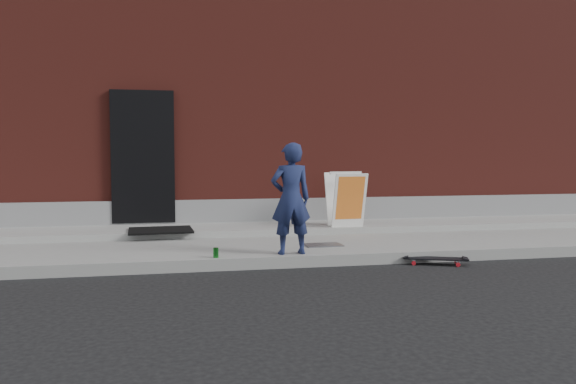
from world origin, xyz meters
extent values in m
plane|color=black|center=(0.00, 0.00, 0.00)|extent=(80.00, 80.00, 0.00)
cube|color=gray|center=(0.00, 1.50, 0.07)|extent=(20.00, 3.00, 0.15)
cube|color=gray|center=(0.00, 2.40, 0.20)|extent=(20.00, 1.20, 0.10)
cube|color=maroon|center=(0.00, 7.00, 2.50)|extent=(20.00, 8.00, 5.00)
cube|color=gray|center=(0.00, 2.97, 0.45)|extent=(20.00, 0.10, 0.40)
cube|color=black|center=(-2.60, 2.96, 1.40)|extent=(1.05, 0.12, 2.25)
imported|color=#192248|center=(-0.60, 0.20, 0.87)|extent=(0.55, 0.38, 1.45)
cylinder|color=red|center=(1.56, -0.16, 0.03)|extent=(0.06, 0.05, 0.06)
cylinder|color=red|center=(1.50, -0.32, 0.03)|extent=(0.06, 0.05, 0.06)
cylinder|color=red|center=(1.05, 0.05, 0.03)|extent=(0.06, 0.05, 0.06)
cylinder|color=red|center=(0.98, -0.11, 0.03)|extent=(0.06, 0.05, 0.06)
cube|color=silver|center=(1.53, -0.24, 0.07)|extent=(0.11, 0.18, 0.02)
cube|color=silver|center=(1.01, -0.03, 0.07)|extent=(0.11, 0.18, 0.02)
cube|color=black|center=(1.27, -0.14, 0.08)|extent=(0.83, 0.49, 0.02)
cube|color=white|center=(0.71, 1.80, 0.69)|extent=(0.56, 0.27, 0.89)
cube|color=white|center=(0.69, 2.20, 0.69)|extent=(0.56, 0.27, 0.89)
cube|color=yellow|center=(0.71, 1.78, 0.65)|extent=(0.46, 0.21, 0.71)
cube|color=white|center=(0.70, 2.00, 1.14)|extent=(0.55, 0.07, 0.05)
cylinder|color=#17731F|center=(-1.57, 0.12, 0.21)|extent=(0.07, 0.07, 0.13)
cube|color=black|center=(-2.30, 2.00, 0.26)|extent=(1.02, 0.84, 0.03)
cube|color=#58595E|center=(-0.01, 0.76, 0.16)|extent=(0.54, 0.36, 0.02)
camera|label=1|loc=(-2.05, -6.90, 1.46)|focal=35.00mm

